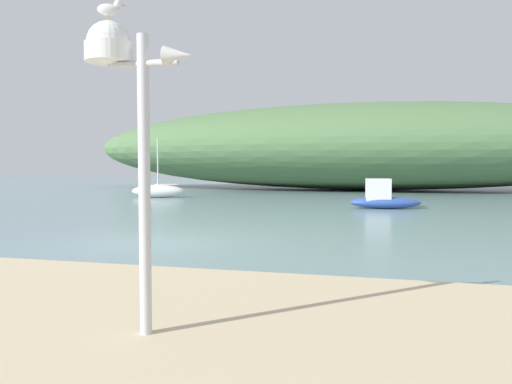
# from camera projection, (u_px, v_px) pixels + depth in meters

# --- Properties ---
(ground_plane) EXTENTS (120.00, 120.00, 0.00)m
(ground_plane) POSITION_uv_depth(u_px,v_px,m) (157.00, 243.00, 12.31)
(ground_plane) COLOR gray
(distant_hill) EXTENTS (44.55, 14.14, 6.66)m
(distant_hill) POSITION_uv_depth(u_px,v_px,m) (364.00, 147.00, 38.84)
(distant_hill) COLOR #517547
(distant_hill) RESTS_ON ground
(mast_structure) EXTENTS (1.12, 0.48, 3.16)m
(mast_structure) POSITION_uv_depth(u_px,v_px,m) (122.00, 79.00, 5.01)
(mast_structure) COLOR silver
(mast_structure) RESTS_ON beach_sand
(seagull_on_radar) EXTENTS (0.28, 0.19, 0.21)m
(seagull_on_radar) POSITION_uv_depth(u_px,v_px,m) (110.00, 9.00, 5.01)
(seagull_on_radar) COLOR orange
(seagull_on_radar) RESTS_ON mast_structure
(sailboat_west_reach) EXTENTS (3.25, 1.45, 3.50)m
(sailboat_west_reach) POSITION_uv_depth(u_px,v_px,m) (158.00, 191.00, 29.51)
(sailboat_west_reach) COLOR white
(sailboat_west_reach) RESTS_ON ground
(motorboat_off_point) EXTENTS (3.11, 1.23, 1.31)m
(motorboat_off_point) POSITION_uv_depth(u_px,v_px,m) (383.00, 198.00, 21.97)
(motorboat_off_point) COLOR #2D4C9E
(motorboat_off_point) RESTS_ON ground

